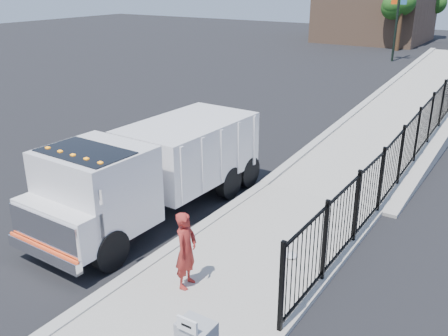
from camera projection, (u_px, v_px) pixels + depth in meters
The scene contains 13 objects.
ground at pixel (189, 239), 12.57m from camera, with size 120.00×120.00×0.00m, color black.
sidewalk at pixel (207, 303), 10.01m from camera, with size 3.55×12.00×0.12m, color #9E998E.
curb at pixel (135, 273), 10.98m from camera, with size 0.30×12.00×0.16m, color #ADAAA3.
ramp at pixel (422, 114), 24.05m from camera, with size 3.95×24.00×1.70m, color #9E998E.
iron_fence at pixel (440, 119), 19.87m from camera, with size 0.10×28.00×1.80m, color black.
truck at pixel (151, 168), 13.29m from camera, with size 2.61×7.43×2.52m.
worker at pixel (186, 250), 10.20m from camera, with size 0.61×0.40×1.68m, color maroon.
arrow_sign at pixel (187, 325), 7.20m from camera, with size 0.35×0.04×0.22m, color white.
debris at pixel (291, 255), 11.53m from camera, with size 0.32×0.32×0.08m, color silver.
light_pole_0 at pixel (403, 3), 37.43m from camera, with size 3.78×0.22×8.00m.
tree_0 at pixel (402, 5), 43.32m from camera, with size 2.33×2.33×5.16m.
tree_2 at pixel (434, 0), 52.24m from camera, with size 2.54×2.54×5.27m.
building at pixel (377, 0), 50.22m from camera, with size 10.00×10.00×8.00m, color #8C664C.
Camera 1 is at (6.75, -8.85, 6.18)m, focal length 40.00 mm.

